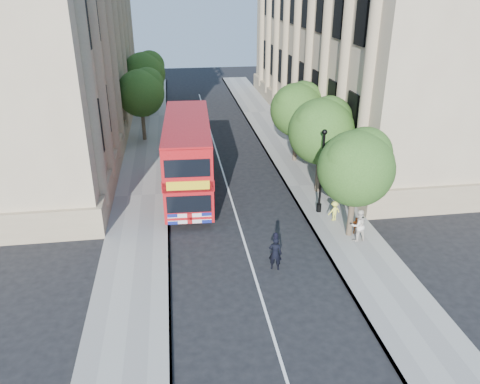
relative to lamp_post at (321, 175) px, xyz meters
name	(u,v)px	position (x,y,z in m)	size (l,w,h in m)	color
ground	(255,276)	(-5.00, -6.00, -2.51)	(120.00, 120.00, 0.00)	black
pavement_right	(312,186)	(0.75, 4.00, -2.45)	(3.50, 80.00, 0.12)	gray
pavement_left	(142,196)	(-10.75, 4.00, -2.45)	(3.50, 80.00, 0.12)	gray
building_right	(360,29)	(8.80, 18.00, 6.49)	(12.00, 38.00, 18.00)	tan
building_left	(41,33)	(-18.80, 18.00, 6.49)	(12.00, 38.00, 18.00)	tan
tree_right_near	(357,164)	(0.84, -2.97, 1.74)	(4.00, 4.00, 6.08)	#473828
tree_right_mid	(322,128)	(0.84, 3.03, 1.93)	(4.20, 4.20, 6.37)	#473828
tree_right_far	(297,107)	(0.84, 9.03, 1.80)	(4.00, 4.00, 6.15)	#473828
tree_left_far	(141,90)	(-10.96, 16.03, 1.93)	(4.00, 4.00, 6.30)	#473828
tree_left_back	(144,71)	(-10.96, 24.03, 2.20)	(4.20, 4.20, 6.65)	#473828
lamp_post	(321,175)	(0.00, 0.00, 0.00)	(0.32, 0.32, 5.16)	black
double_decker_bus	(188,155)	(-7.60, 4.09, 0.19)	(3.27, 10.69, 4.88)	#A70B0F
box_van	(196,147)	(-6.79, 9.71, -1.18)	(2.20, 4.85, 2.72)	black
police_constable	(275,253)	(-3.92, -5.53, -1.63)	(0.64, 0.42, 1.75)	black
woman_pedestrian	(358,225)	(1.01, -3.64, -1.48)	(0.88, 0.69, 1.81)	silver
child_a	(356,225)	(1.21, -2.92, -1.90)	(0.57, 0.24, 0.98)	orange
child_b	(334,211)	(0.52, -1.22, -1.79)	(0.77, 0.44, 1.19)	#F5F553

